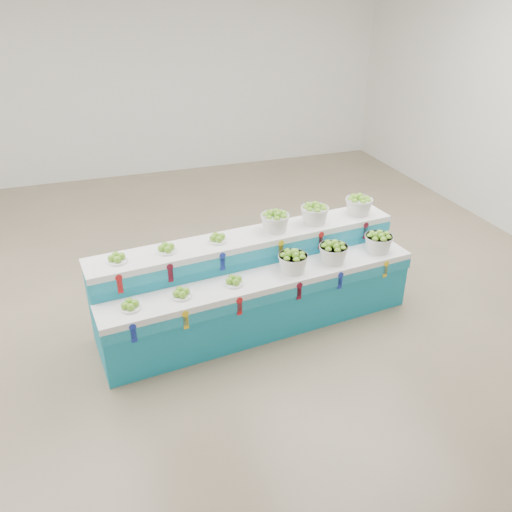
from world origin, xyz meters
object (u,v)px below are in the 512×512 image
object	(u,v)px
display_stand	(256,284)
basket_upper_right	(359,204)
plate_upper_mid	(166,248)
basket_lower_left	(293,261)

from	to	relation	value
display_stand	basket_upper_right	size ratio (longest dim) A/B	11.08
plate_upper_mid	basket_lower_left	bearing A→B (deg)	-13.50
display_stand	basket_lower_left	distance (m)	0.53
basket_lower_left	plate_upper_mid	xyz separation A→B (m)	(-1.32, 0.32, 0.23)
basket_lower_left	basket_upper_right	world-z (taller)	basket_upper_right
basket_lower_left	plate_upper_mid	world-z (taller)	plate_upper_mid
display_stand	basket_lower_left	bearing A→B (deg)	-33.27
display_stand	plate_upper_mid	world-z (taller)	plate_upper_mid
display_stand	plate_upper_mid	distance (m)	1.11
display_stand	basket_upper_right	bearing A→B (deg)	8.59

